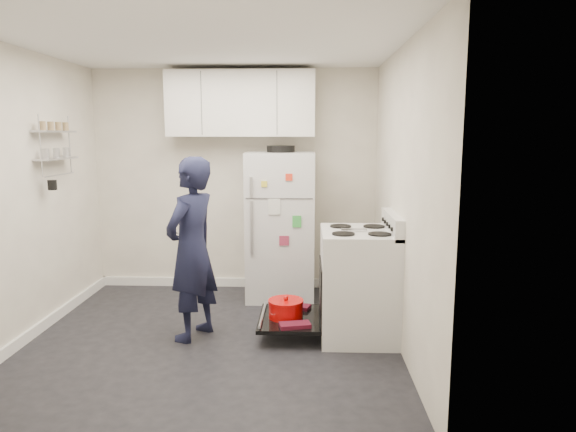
{
  "coord_description": "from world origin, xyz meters",
  "views": [
    {
      "loc": [
        0.82,
        -4.23,
        1.78
      ],
      "look_at": [
        0.65,
        0.31,
        1.05
      ],
      "focal_mm": 32.0,
      "sensor_mm": 36.0,
      "label": 1
    }
  ],
  "objects_px": {
    "open_oven_door": "(288,313)",
    "person": "(192,249)",
    "refrigerator": "(281,225)",
    "electric_range": "(357,284)"
  },
  "relations": [
    {
      "from": "open_oven_door",
      "to": "person",
      "type": "relative_size",
      "value": 0.44
    },
    {
      "from": "refrigerator",
      "to": "person",
      "type": "bearing_deg",
      "value": -120.92
    },
    {
      "from": "person",
      "to": "refrigerator",
      "type": "bearing_deg",
      "value": 173.47
    },
    {
      "from": "open_oven_door",
      "to": "person",
      "type": "xyz_separation_m",
      "value": [
        -0.83,
        -0.08,
        0.6
      ]
    },
    {
      "from": "electric_range",
      "to": "person",
      "type": "relative_size",
      "value": 0.69
    },
    {
      "from": "refrigerator",
      "to": "electric_range",
      "type": "bearing_deg",
      "value": -56.64
    },
    {
      "from": "electric_range",
      "to": "person",
      "type": "distance_m",
      "value": 1.48
    },
    {
      "from": "refrigerator",
      "to": "open_oven_door",
      "type": "bearing_deg",
      "value": -83.91
    },
    {
      "from": "electric_range",
      "to": "person",
      "type": "bearing_deg",
      "value": -176.45
    },
    {
      "from": "open_oven_door",
      "to": "refrigerator",
      "type": "distance_m",
      "value": 1.27
    }
  ]
}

